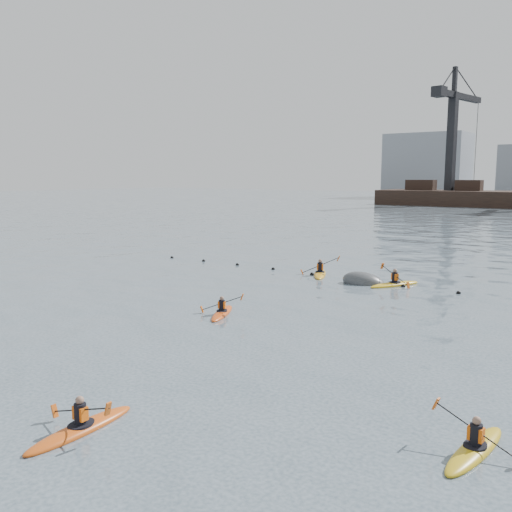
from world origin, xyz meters
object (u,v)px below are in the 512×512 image
at_px(kayaker_0, 81,427).
at_px(kayaker_5, 320,273).
at_px(kayaker_2, 222,312).
at_px(kayaker_3, 395,284).
at_px(mooring_buoy, 364,283).
at_px(kayaker_1, 475,448).

relative_size(kayaker_0, kayaker_5, 0.91).
relative_size(kayaker_0, kayaker_2, 1.09).
xyz_separation_m(kayaker_2, kayaker_3, (3.88, 10.61, 0.02)).
height_order(kayaker_0, mooring_buoy, kayaker_0).
relative_size(kayaker_1, kayaker_5, 0.87).
bearing_deg(kayaker_0, kayaker_2, 109.97).
bearing_deg(kayaker_5, kayaker_0, -102.17).
bearing_deg(mooring_buoy, kayaker_2, -102.35).
height_order(kayaker_2, mooring_buoy, kayaker_2).
height_order(kayaker_1, kayaker_3, kayaker_3).
xyz_separation_m(kayaker_0, kayaker_5, (-5.46, 21.76, 0.01)).
height_order(kayaker_0, kayaker_1, kayaker_1).
bearing_deg(mooring_buoy, kayaker_1, -58.42).
height_order(kayaker_1, kayaker_2, kayaker_1).
xyz_separation_m(kayaker_1, kayaker_2, (-12.31, 6.18, -0.00)).
height_order(kayaker_2, kayaker_3, kayaker_3).
distance_m(kayaker_1, kayaker_3, 18.79).
distance_m(kayaker_2, kayaker_3, 11.29).
height_order(kayaker_5, mooring_buoy, kayaker_5).
height_order(kayaker_3, kayaker_5, kayaker_5).
bearing_deg(mooring_buoy, kayaker_0, -84.34).
bearing_deg(kayaker_1, kayaker_0, -143.86).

